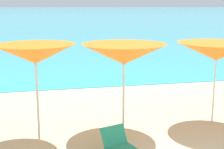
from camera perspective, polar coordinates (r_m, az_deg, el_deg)
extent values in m
cube|color=beige|center=(15.34, 0.76, -1.04)|extent=(50.00, 100.00, 0.30)
cube|color=#38B7CC|center=(232.84, -11.82, 10.94)|extent=(650.00, 440.00, 0.02)
cylinder|color=silver|center=(8.27, -12.82, -3.53)|extent=(0.06, 0.06, 2.28)
cone|color=orange|center=(8.06, -13.15, 3.48)|extent=(2.06, 2.06, 0.47)
sphere|color=silver|center=(8.04, -13.20, 4.53)|extent=(0.07, 0.07, 0.07)
cylinder|color=silver|center=(8.68, 2.02, -2.76)|extent=(0.06, 0.06, 2.20)
cone|color=orange|center=(8.49, 2.07, 3.55)|extent=(2.41, 2.41, 0.54)
sphere|color=silver|center=(8.47, 2.08, 4.65)|extent=(0.07, 0.07, 0.07)
cylinder|color=silver|center=(9.65, 17.30, -1.87)|extent=(0.04, 0.04, 2.18)
cone|color=orange|center=(9.47, 17.66, 3.82)|extent=(2.41, 2.41, 0.49)
sphere|color=silver|center=(9.45, 17.72, 4.73)|extent=(0.07, 0.07, 0.07)
cube|color=#268C66|center=(7.59, 0.33, -10.59)|extent=(0.66, 0.45, 0.44)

